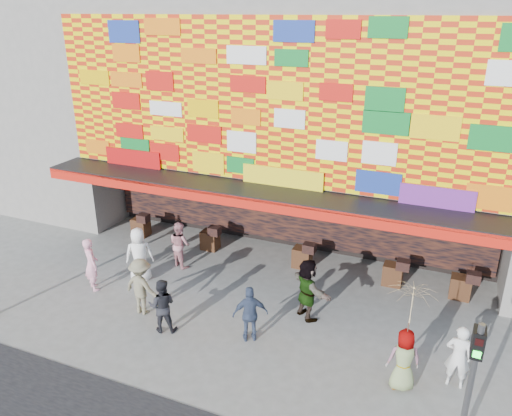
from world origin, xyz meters
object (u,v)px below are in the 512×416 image
object	(u,v)px
ped_d	(141,286)
ped_e	(250,314)
parasol	(411,306)
ped_b	(91,264)
ped_c	(162,306)
signal_right	(472,376)
ped_h	(458,357)
ped_i	(180,244)
ped_f	(307,289)
ped_a	(139,255)
ped_g	(404,360)

from	to	relation	value
ped_d	ped_e	world-z (taller)	ped_d
ped_d	parasol	distance (m)	7.39
ped_b	ped_c	world-z (taller)	ped_b
signal_right	ped_c	distance (m)	7.72
ped_h	ped_i	bearing A→B (deg)	-15.05
ped_b	ped_i	xyz separation A→B (m)	(1.72, 2.37, -0.06)
ped_h	ped_i	distance (m)	9.24
ped_e	ped_f	size ratio (longest dim) A/B	0.88
ped_h	signal_right	bearing A→B (deg)	95.89
ped_b	ped_f	distance (m)	6.68
signal_right	ped_i	bearing A→B (deg)	153.08
ped_a	ped_b	size ratio (longest dim) A/B	1.05
ped_g	parasol	xyz separation A→B (m)	(0.00, 0.00, 1.43)
ped_c	ped_h	size ratio (longest dim) A/B	0.97
ped_e	ped_f	distance (m)	1.90
ped_f	ped_h	xyz separation A→B (m)	(3.99, -1.31, -0.10)
ped_d	ped_c	bearing A→B (deg)	158.91
ped_b	ped_e	size ratio (longest dim) A/B	1.08
ped_c	ped_b	bearing A→B (deg)	-38.93
ped_c	ped_h	world-z (taller)	ped_h
ped_i	parasol	xyz separation A→B (m)	(7.74, -3.14, 1.40)
ped_b	ped_i	size ratio (longest dim) A/B	1.08
ped_h	ped_b	bearing A→B (deg)	0.05
ped_e	ped_f	xyz separation A→B (m)	(1.05, 1.58, 0.11)
ped_f	ped_i	world-z (taller)	ped_f
signal_right	ped_g	world-z (taller)	signal_right
ped_h	parasol	bearing A→B (deg)	27.42
ped_b	ped_f	world-z (taller)	ped_f
ped_d	ped_g	distance (m)	7.27
ped_a	ped_b	world-z (taller)	ped_a
ped_c	ped_d	distance (m)	1.13
ped_f	ped_c	bearing A→B (deg)	71.62
ped_a	ped_d	xyz separation A→B (m)	(1.16, -1.56, -0.05)
ped_e	parasol	size ratio (longest dim) A/B	0.81
ped_a	ped_e	xyz separation A→B (m)	(4.51, -1.53, -0.10)
ped_f	parasol	xyz separation A→B (m)	(2.86, -1.86, 1.29)
ped_a	ped_c	xyz separation A→B (m)	(2.17, -2.06, -0.13)
ped_b	ped_g	distance (m)	9.49
ped_a	ped_f	xyz separation A→B (m)	(5.56, 0.04, 0.01)
signal_right	ped_d	world-z (taller)	signal_right
signal_right	ped_i	xyz separation A→B (m)	(-9.03, 4.58, -1.06)
ped_d	ped_e	distance (m)	3.35
ped_i	ped_f	bearing A→B (deg)	-171.93
ped_b	ped_h	size ratio (longest dim) A/B	1.07
signal_right	ped_b	bearing A→B (deg)	168.37
ped_b	ped_d	xyz separation A→B (m)	(2.19, -0.51, -0.01)
ped_c	parasol	xyz separation A→B (m)	(6.26, 0.24, 1.43)
signal_right	ped_e	size ratio (longest dim) A/B	1.90
signal_right	ped_e	world-z (taller)	signal_right
ped_c	ped_f	bearing A→B (deg)	-169.55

